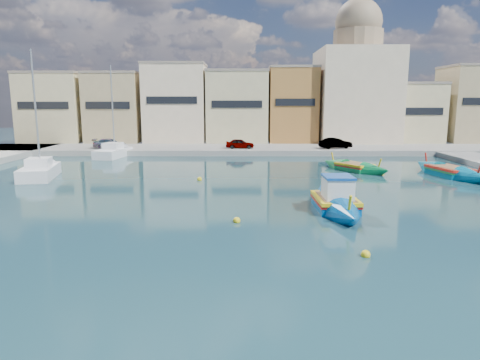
# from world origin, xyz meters

# --- Properties ---
(ground) EXTENTS (160.00, 160.00, 0.00)m
(ground) POSITION_xyz_m (0.00, 0.00, 0.00)
(ground) COLOR #122D36
(ground) RESTS_ON ground
(north_quay) EXTENTS (80.00, 8.00, 0.60)m
(north_quay) POSITION_xyz_m (0.00, 32.00, 0.30)
(north_quay) COLOR gray
(north_quay) RESTS_ON ground
(north_townhouses) EXTENTS (83.20, 7.87, 10.19)m
(north_townhouses) POSITION_xyz_m (6.68, 39.36, 5.00)
(north_townhouses) COLOR #CBBD8C
(north_townhouses) RESTS_ON ground
(church_block) EXTENTS (10.00, 10.00, 19.10)m
(church_block) POSITION_xyz_m (10.00, 40.00, 8.41)
(church_block) COLOR beige
(church_block) RESTS_ON ground
(parked_cars) EXTENTS (29.57, 2.05, 1.20)m
(parked_cars) POSITION_xyz_m (-7.25, 30.50, 1.16)
(parked_cars) COLOR #4C1919
(parked_cars) RESTS_ON north_quay
(luzzu_blue_cabin) EXTENTS (2.19, 8.46, 2.99)m
(luzzu_blue_cabin) POSITION_xyz_m (0.02, 4.66, 0.36)
(luzzu_blue_cabin) COLOR #0057A4
(luzzu_blue_cabin) RESTS_ON ground
(luzzu_cyan_mid) EXTENTS (3.75, 9.15, 2.64)m
(luzzu_cyan_mid) POSITION_xyz_m (11.45, 15.48, 0.28)
(luzzu_cyan_mid) COLOR #006E96
(luzzu_cyan_mid) RESTS_ON ground
(luzzu_green) EXTENTS (5.61, 7.12, 2.30)m
(luzzu_green) POSITION_xyz_m (4.55, 18.09, 0.25)
(luzzu_green) COLOR #0B783C
(luzzu_green) RESTS_ON ground
(yacht_north) EXTENTS (3.27, 8.01, 10.38)m
(yacht_north) POSITION_xyz_m (-18.64, 28.84, 0.41)
(yacht_north) COLOR white
(yacht_north) RESTS_ON ground
(yacht_midnorth) EXTENTS (3.77, 7.71, 10.51)m
(yacht_midnorth) POSITION_xyz_m (-21.15, 16.01, 0.42)
(yacht_midnorth) COLOR white
(yacht_midnorth) RESTS_ON ground
(mooring_buoys) EXTENTS (24.12, 19.94, 0.36)m
(mooring_buoys) POSITION_xyz_m (1.46, 6.63, 0.08)
(mooring_buoys) COLOR yellow
(mooring_buoys) RESTS_ON ground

